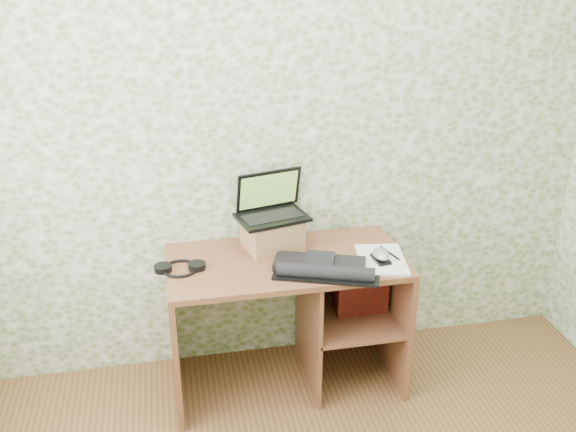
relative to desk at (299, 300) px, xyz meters
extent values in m
plane|color=white|center=(-0.08, 0.28, 0.82)|extent=(3.50, 0.00, 3.50)
cube|color=brown|center=(-0.08, -0.03, 0.25)|extent=(1.20, 0.60, 0.03)
cube|color=brown|center=(-0.66, -0.03, -0.12)|extent=(0.03, 0.60, 0.72)
cube|color=brown|center=(0.51, -0.03, -0.12)|extent=(0.03, 0.60, 0.72)
cube|color=brown|center=(0.04, -0.03, -0.12)|extent=(0.02, 0.56, 0.72)
cube|color=brown|center=(0.27, -0.03, -0.10)|extent=(0.46, 0.56, 0.02)
cube|color=brown|center=(0.28, 0.26, -0.12)|extent=(0.48, 0.02, 0.72)
cube|color=olive|center=(-0.12, 0.12, 0.35)|extent=(0.32, 0.29, 0.17)
cube|color=black|center=(-0.12, 0.12, 0.44)|extent=(0.40, 0.31, 0.02)
cube|color=black|center=(-0.12, 0.11, 0.45)|extent=(0.32, 0.20, 0.00)
cube|color=black|center=(-0.12, 0.21, 0.56)|extent=(0.35, 0.14, 0.22)
cube|color=#2D5919|center=(-0.12, 0.20, 0.56)|extent=(0.32, 0.11, 0.18)
cube|color=black|center=(0.07, -0.14, 0.29)|extent=(0.48, 0.30, 0.04)
cube|color=black|center=(0.07, -0.14, 0.30)|extent=(0.18, 0.18, 0.06)
cylinder|color=black|center=(0.07, -0.26, 0.30)|extent=(0.47, 0.22, 0.07)
cube|color=black|center=(0.07, -0.26, 0.27)|extent=(0.51, 0.27, 0.01)
torus|color=black|center=(-0.61, -0.03, 0.28)|extent=(0.19, 0.19, 0.02)
cylinder|color=black|center=(-0.69, -0.03, 0.28)|extent=(0.09, 0.09, 0.03)
cylinder|color=black|center=(-0.53, -0.04, 0.28)|extent=(0.09, 0.09, 0.03)
cube|color=silver|center=(0.39, -0.14, 0.28)|extent=(0.28, 0.36, 0.02)
ellipsoid|color=#B0B0B2|center=(0.38, -0.16, 0.31)|extent=(0.09, 0.13, 0.04)
cylinder|color=black|center=(0.45, -0.10, 0.29)|extent=(0.05, 0.16, 0.01)
cube|color=maroon|center=(0.33, -0.03, 0.08)|extent=(0.28, 0.09, 0.33)
camera|label=1|loc=(-0.63, -2.85, 1.79)|focal=40.00mm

